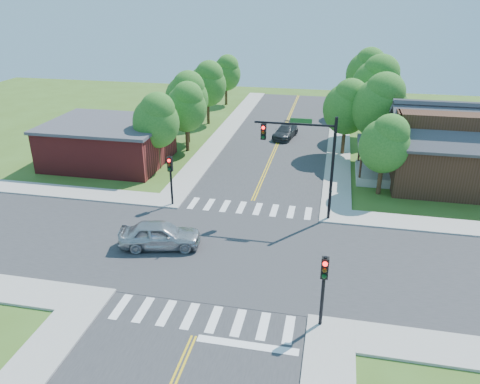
% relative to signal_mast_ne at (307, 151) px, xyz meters
% --- Properties ---
extents(ground, '(100.00, 100.00, 0.00)m').
position_rel_signal_mast_ne_xyz_m(ground, '(-3.91, -5.59, -4.85)').
color(ground, '#3D5B1C').
rests_on(ground, ground).
extents(road_ns, '(10.00, 90.00, 0.04)m').
position_rel_signal_mast_ne_xyz_m(road_ns, '(-3.91, -5.59, -4.83)').
color(road_ns, '#2D2D30').
rests_on(road_ns, ground).
extents(road_ew, '(90.00, 10.00, 0.04)m').
position_rel_signal_mast_ne_xyz_m(road_ew, '(-3.91, -5.59, -4.83)').
color(road_ew, '#2D2D30').
rests_on(road_ew, ground).
extents(intersection_patch, '(10.20, 10.20, 0.06)m').
position_rel_signal_mast_ne_xyz_m(intersection_patch, '(-3.91, -5.59, -4.85)').
color(intersection_patch, '#2D2D30').
rests_on(intersection_patch, ground).
extents(sidewalk_ne, '(40.00, 40.00, 0.14)m').
position_rel_signal_mast_ne_xyz_m(sidewalk_ne, '(11.90, 10.23, -4.78)').
color(sidewalk_ne, '#9E9B93').
rests_on(sidewalk_ne, ground).
extents(sidewalk_nw, '(40.00, 40.00, 0.14)m').
position_rel_signal_mast_ne_xyz_m(sidewalk_nw, '(-19.73, 10.23, -4.78)').
color(sidewalk_nw, '#9E9B93').
rests_on(sidewalk_nw, ground).
extents(crosswalk_north, '(8.85, 2.00, 0.01)m').
position_rel_signal_mast_ne_xyz_m(crosswalk_north, '(-3.91, 0.61, -4.80)').
color(crosswalk_north, white).
rests_on(crosswalk_north, ground).
extents(crosswalk_south, '(8.85, 2.00, 0.01)m').
position_rel_signal_mast_ne_xyz_m(crosswalk_south, '(-3.91, -11.79, -4.80)').
color(crosswalk_south, white).
rests_on(crosswalk_south, ground).
extents(centerline, '(0.30, 90.00, 0.01)m').
position_rel_signal_mast_ne_xyz_m(centerline, '(-3.91, -5.59, -4.80)').
color(centerline, gold).
rests_on(centerline, ground).
extents(stop_bar, '(4.60, 0.45, 0.09)m').
position_rel_signal_mast_ne_xyz_m(stop_bar, '(-1.41, -13.19, -4.85)').
color(stop_bar, white).
rests_on(stop_bar, ground).
extents(signal_mast_ne, '(5.30, 0.42, 7.20)m').
position_rel_signal_mast_ne_xyz_m(signal_mast_ne, '(0.00, 0.00, 0.00)').
color(signal_mast_ne, black).
rests_on(signal_mast_ne, ground).
extents(signal_pole_se, '(0.34, 0.42, 3.80)m').
position_rel_signal_mast_ne_xyz_m(signal_pole_se, '(1.69, -11.21, -2.19)').
color(signal_pole_se, black).
rests_on(signal_pole_se, ground).
extents(signal_pole_nw, '(0.34, 0.42, 3.80)m').
position_rel_signal_mast_ne_xyz_m(signal_pole_nw, '(-9.51, -0.01, -2.19)').
color(signal_pole_nw, black).
rests_on(signal_pole_nw, ground).
extents(house_ne, '(13.05, 8.80, 7.11)m').
position_rel_signal_mast_ne_xyz_m(house_ne, '(11.19, 8.65, -1.52)').
color(house_ne, '#351F12').
rests_on(house_ne, ground).
extents(building_nw, '(10.40, 8.40, 3.73)m').
position_rel_signal_mast_ne_xyz_m(building_nw, '(-18.11, 7.61, -2.97)').
color(building_nw, maroon).
rests_on(building_nw, ground).
extents(tree_e_a, '(3.72, 3.54, 6.33)m').
position_rel_signal_mast_ne_xyz_m(tree_e_a, '(5.40, 5.23, -0.71)').
color(tree_e_a, '#382314').
rests_on(tree_e_a, ground).
extents(tree_e_b, '(4.77, 4.53, 8.11)m').
position_rel_signal_mast_ne_xyz_m(tree_e_b, '(5.37, 12.56, 0.46)').
color(tree_e_b, '#382314').
rests_on(tree_e_b, ground).
extents(tree_e_c, '(5.07, 4.82, 8.62)m').
position_rel_signal_mast_ne_xyz_m(tree_e_c, '(5.49, 20.22, 0.80)').
color(tree_e_c, '#382314').
rests_on(tree_e_c, ground).
extents(tree_e_d, '(4.84, 4.60, 8.23)m').
position_rel_signal_mast_ne_xyz_m(tree_e_d, '(4.92, 29.46, 0.54)').
color(tree_e_d, '#382314').
rests_on(tree_e_d, ground).
extents(tree_w_a, '(3.98, 3.78, 6.76)m').
position_rel_signal_mast_ne_xyz_m(tree_w_a, '(-13.12, 7.03, -0.43)').
color(tree_w_a, '#382314').
rests_on(tree_w_a, ground).
extents(tree_w_b, '(4.29, 4.08, 7.30)m').
position_rel_signal_mast_ne_xyz_m(tree_w_b, '(-12.85, 14.70, -0.07)').
color(tree_w_b, '#382314').
rests_on(tree_w_b, ground).
extents(tree_w_c, '(4.26, 4.05, 7.25)m').
position_rel_signal_mast_ne_xyz_m(tree_w_c, '(-12.73, 21.98, -0.10)').
color(tree_w_c, '#382314').
rests_on(tree_w_c, ground).
extents(tree_w_d, '(3.90, 3.71, 6.64)m').
position_rel_signal_mast_ne_xyz_m(tree_w_d, '(-12.90, 31.71, -0.51)').
color(tree_w_d, '#382314').
rests_on(tree_w_d, ground).
extents(tree_house, '(4.25, 4.04, 7.23)m').
position_rel_signal_mast_ne_xyz_m(tree_house, '(2.61, 13.95, -0.12)').
color(tree_house, '#382314').
rests_on(tree_house, ground).
extents(tree_bldg, '(3.97, 3.77, 6.75)m').
position_rel_signal_mast_ne_xyz_m(tree_bldg, '(-12.14, 12.16, -0.43)').
color(tree_bldg, '#382314').
rests_on(tree_bldg, ground).
extents(car_silver, '(4.03, 5.74, 1.68)m').
position_rel_signal_mast_ne_xyz_m(car_silver, '(-8.24, -5.81, -4.01)').
color(car_silver, '#AFB1B6').
rests_on(car_silver, ground).
extents(car_dgrey, '(3.45, 5.19, 1.32)m').
position_rel_signal_mast_ne_xyz_m(car_dgrey, '(-3.39, 18.25, -4.19)').
color(car_dgrey, '#313336').
rests_on(car_dgrey, ground).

